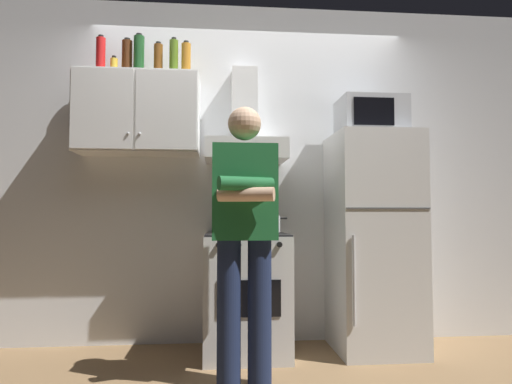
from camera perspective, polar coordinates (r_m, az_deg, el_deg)
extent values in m
plane|color=olive|center=(3.11, 0.00, -21.68)|extent=(7.00, 7.00, 0.00)
cube|color=white|center=(3.56, -0.86, 2.71)|extent=(4.80, 0.10, 2.70)
cube|color=silver|center=(3.45, -15.01, 9.73)|extent=(0.90, 0.34, 0.60)
cube|color=silver|center=(3.33, -19.42, 10.27)|extent=(0.43, 0.01, 0.58)
cube|color=silver|center=(3.25, -11.57, 10.49)|extent=(0.43, 0.01, 0.58)
sphere|color=#B2B2B7|center=(3.24, -16.33, 7.33)|extent=(0.02, 0.02, 0.02)
sphere|color=#B2B2B7|center=(3.23, -14.93, 7.36)|extent=(0.02, 0.02, 0.02)
cube|color=silver|center=(3.24, -1.31, -13.14)|extent=(0.60, 0.60, 0.85)
cube|color=black|center=(3.19, -1.30, -5.51)|extent=(0.59, 0.59, 0.01)
cube|color=black|center=(2.94, -0.90, -13.70)|extent=(0.42, 0.01, 0.24)
cylinder|color=black|center=(3.07, -3.58, -5.38)|extent=(0.16, 0.16, 0.01)
cylinder|color=black|center=(3.09, 1.27, -5.37)|extent=(0.16, 0.16, 0.01)
cylinder|color=black|center=(3.31, -3.69, -5.21)|extent=(0.16, 0.16, 0.01)
cylinder|color=black|center=(3.32, 0.81, -5.20)|extent=(0.16, 0.16, 0.01)
cylinder|color=black|center=(2.88, -4.89, -6.89)|extent=(0.04, 0.02, 0.04)
cylinder|color=black|center=(2.88, -2.28, -6.89)|extent=(0.04, 0.02, 0.04)
cylinder|color=black|center=(2.89, 0.51, -6.88)|extent=(0.04, 0.02, 0.04)
cylinder|color=black|center=(2.91, 3.08, -6.85)|extent=(0.04, 0.02, 0.04)
cube|color=white|center=(3.31, -1.38, 5.34)|extent=(0.60, 0.44, 0.15)
cube|color=white|center=(3.52, -1.52, 11.06)|extent=(0.20, 0.16, 0.60)
cube|color=silver|center=(3.39, 15.02, -6.21)|extent=(0.60, 0.60, 1.60)
cube|color=#4C4C4C|center=(3.11, 16.88, -2.05)|extent=(0.59, 0.01, 0.01)
cylinder|color=silver|center=(3.04, 12.65, -11.16)|extent=(0.02, 0.02, 0.60)
cube|color=#B7BABF|center=(3.49, 14.69, 9.42)|extent=(0.48, 0.36, 0.28)
cube|color=black|center=(3.31, 15.12, 10.11)|extent=(0.30, 0.01, 0.20)
cylinder|color=#192342|center=(2.65, -3.56, -15.44)|extent=(0.14, 0.14, 0.85)
cylinder|color=#192342|center=(2.66, 0.47, -15.40)|extent=(0.14, 0.14, 0.85)
cube|color=#1E6633|center=(2.59, -1.52, -0.02)|extent=(0.38, 0.20, 0.56)
cylinder|color=#1E6633|center=(2.46, -1.31, 1.08)|extent=(0.33, 0.17, 0.08)
cylinder|color=#DBAD89|center=(2.45, -1.31, -0.32)|extent=(0.33, 0.17, 0.08)
sphere|color=#DBAD89|center=(2.65, -1.50, 8.88)|extent=(0.20, 0.20, 0.20)
cylinder|color=#B7BABF|center=(3.08, 1.27, -4.18)|extent=(0.20, 0.20, 0.12)
cylinder|color=black|center=(3.07, -1.09, -3.43)|extent=(0.05, 0.01, 0.01)
cylinder|color=black|center=(3.10, 3.61, -3.42)|extent=(0.05, 0.01, 0.01)
cylinder|color=red|center=(3.61, -19.57, 16.38)|extent=(0.07, 0.07, 0.27)
cylinder|color=black|center=(3.66, -19.52, 18.51)|extent=(0.04, 0.04, 0.02)
cylinder|color=#B7721E|center=(3.50, -9.09, 16.65)|extent=(0.07, 0.07, 0.24)
cylinder|color=black|center=(3.55, -9.07, 18.65)|extent=(0.04, 0.04, 0.02)
cylinder|color=brown|center=(3.54, -12.61, 16.43)|extent=(0.07, 0.07, 0.23)
cylinder|color=black|center=(3.58, -12.59, 18.35)|extent=(0.04, 0.04, 0.02)
cylinder|color=#19471E|center=(3.58, -15.00, 16.76)|extent=(0.08, 0.08, 0.30)
cylinder|color=black|center=(3.63, -14.96, 19.11)|extent=(0.04, 0.04, 0.02)
cylinder|color=gold|center=(3.59, -18.01, 15.26)|extent=(0.05, 0.05, 0.12)
cylinder|color=black|center=(3.61, -17.99, 16.32)|extent=(0.03, 0.03, 0.02)
cylinder|color=#47230F|center=(3.61, -16.44, 16.35)|extent=(0.08, 0.08, 0.27)
cylinder|color=black|center=(3.66, -16.40, 18.47)|extent=(0.04, 0.04, 0.02)
cylinder|color=#4C6B19|center=(3.50, -10.66, 16.84)|extent=(0.07, 0.07, 0.26)
cylinder|color=black|center=(3.55, -10.64, 18.96)|extent=(0.04, 0.04, 0.02)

